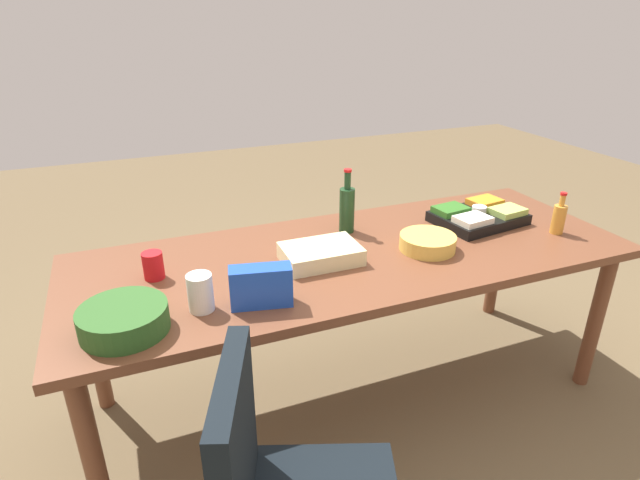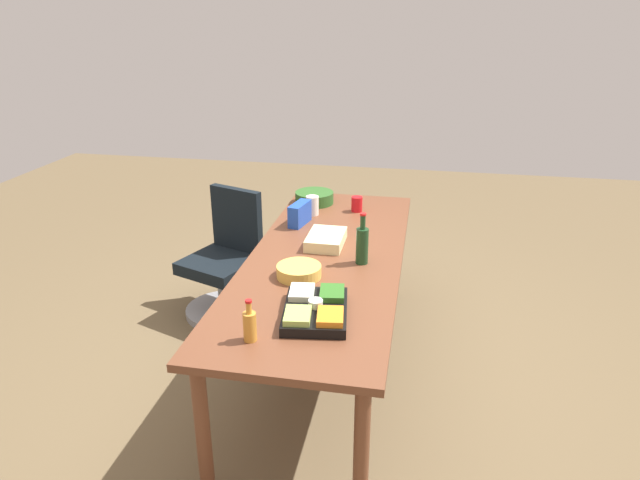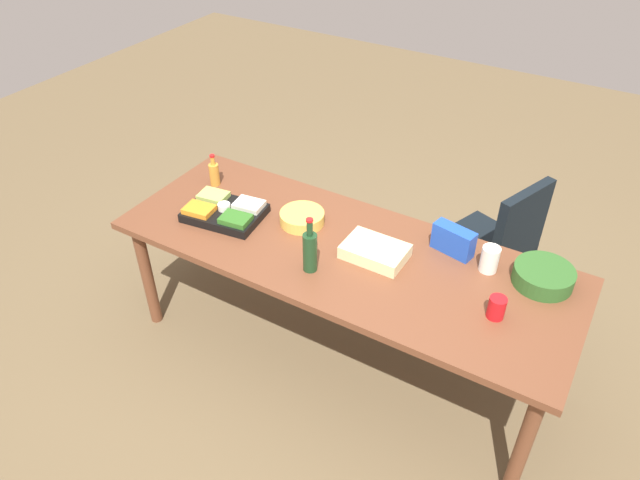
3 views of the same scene
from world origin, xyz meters
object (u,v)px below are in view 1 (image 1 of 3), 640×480
object	(u,v)px
wine_bottle	(347,208)
chip_bowl	(428,242)
sheet_cake	(321,254)
dressing_bottle	(559,218)
salad_bowl	(124,319)
conference_table	(354,267)
mayo_jar	(200,293)
red_solo_cup	(153,266)
veggie_tray	(478,216)
chip_bag_blue	(261,286)

from	to	relation	value
wine_bottle	chip_bowl	distance (m)	0.41
sheet_cake	chip_bowl	distance (m)	0.49
dressing_bottle	chip_bowl	bearing A→B (deg)	-6.03
salad_bowl	conference_table	bearing A→B (deg)	-164.75
sheet_cake	wine_bottle	world-z (taller)	wine_bottle
chip_bowl	mayo_jar	world-z (taller)	mayo_jar
red_solo_cup	veggie_tray	bearing A→B (deg)	179.98
dressing_bottle	chip_bowl	world-z (taller)	dressing_bottle
conference_table	salad_bowl	xyz separation A→B (m)	(0.96, 0.26, 0.12)
red_solo_cup	wine_bottle	distance (m)	0.91
chip_bowl	sheet_cake	bearing A→B (deg)	-7.65
red_solo_cup	salad_bowl	world-z (taller)	red_solo_cup
chip_bowl	salad_bowl	distance (m)	1.28
conference_table	wine_bottle	bearing A→B (deg)	-105.31
dressing_bottle	mayo_jar	world-z (taller)	dressing_bottle
veggie_tray	chip_bag_blue	size ratio (longest dim) A/B	2.07
salad_bowl	mayo_jar	size ratio (longest dim) A/B	2.11
chip_bag_blue	red_solo_cup	bearing A→B (deg)	-45.94
chip_bowl	veggie_tray	bearing A→B (deg)	-156.80
chip_bag_blue	chip_bowl	distance (m)	0.83
conference_table	sheet_cake	bearing A→B (deg)	9.83
red_solo_cup	mayo_jar	xyz separation A→B (m)	(-0.13, 0.30, 0.01)
red_solo_cup	mayo_jar	size ratio (longest dim) A/B	0.80
chip_bowl	chip_bag_blue	bearing A→B (deg)	12.35
conference_table	mayo_jar	xyz separation A→B (m)	(0.70, 0.22, 0.14)
dressing_bottle	veggie_tray	bearing A→B (deg)	-42.53
veggie_tray	salad_bowl	bearing A→B (deg)	11.51
conference_table	salad_bowl	world-z (taller)	salad_bowl
wine_bottle	mayo_jar	size ratio (longest dim) A/B	2.23
mayo_jar	veggie_tray	bearing A→B (deg)	-167.90
dressing_bottle	chip_bowl	xyz separation A→B (m)	(0.67, -0.07, -0.04)
conference_table	red_solo_cup	bearing A→B (deg)	-5.39
chip_bag_blue	red_solo_cup	world-z (taller)	chip_bag_blue
dressing_bottle	wine_bottle	bearing A→B (deg)	-22.98
wine_bottle	salad_bowl	bearing A→B (deg)	25.39
conference_table	veggie_tray	size ratio (longest dim) A/B	5.37
sheet_cake	conference_table	bearing A→B (deg)	-170.17
red_solo_cup	wine_bottle	world-z (taller)	wine_bottle
chip_bag_blue	dressing_bottle	xyz separation A→B (m)	(-1.47, -0.11, 0.00)
chip_bowl	salad_bowl	bearing A→B (deg)	7.53
chip_bag_blue	wine_bottle	size ratio (longest dim) A/B	0.72
sheet_cake	wine_bottle	distance (m)	0.35
sheet_cake	mayo_jar	world-z (taller)	mayo_jar
wine_bottle	red_solo_cup	bearing A→B (deg)	9.14
sheet_cake	salad_bowl	size ratio (longest dim) A/B	1.10
chip_bag_blue	dressing_bottle	world-z (taller)	dressing_bottle
sheet_cake	red_solo_cup	distance (m)	0.67
sheet_cake	salad_bowl	bearing A→B (deg)	16.40
chip_bag_blue	salad_bowl	distance (m)	0.47
conference_table	dressing_bottle	world-z (taller)	dressing_bottle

